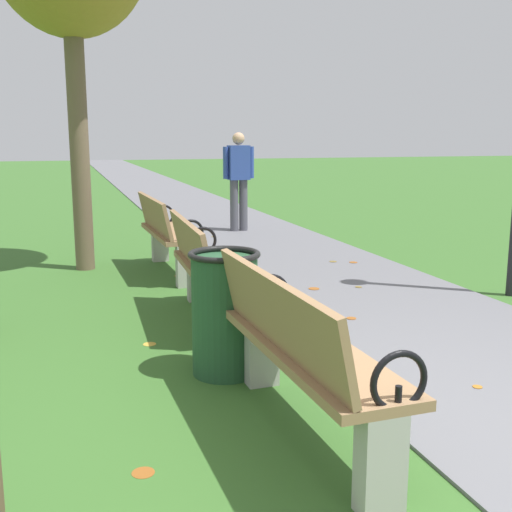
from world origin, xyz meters
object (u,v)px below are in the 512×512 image
(park_bench_2, at_px, (207,267))
(park_bench_3, at_px, (167,232))
(pedestrian_walking, at_px, (239,176))
(park_bench_1, at_px, (301,350))
(trash_bin, at_px, (225,313))

(park_bench_2, bearing_deg, park_bench_3, 90.00)
(park_bench_3, relative_size, pedestrian_walking, 1.00)
(park_bench_1, xyz_separation_m, pedestrian_walking, (1.68, 7.11, 0.44))
(park_bench_3, relative_size, trash_bin, 1.92)
(park_bench_2, xyz_separation_m, park_bench_3, (-0.00, 2.07, 0.00))
(park_bench_3, height_order, pedestrian_walking, pedestrian_walking)
(park_bench_2, relative_size, trash_bin, 1.92)
(park_bench_1, relative_size, park_bench_2, 1.00)
(park_bench_1, bearing_deg, pedestrian_walking, 76.73)
(park_bench_1, height_order, trash_bin, park_bench_1)
(park_bench_1, distance_m, trash_bin, 1.02)
(park_bench_2, height_order, pedestrian_walking, pedestrian_walking)
(park_bench_2, height_order, park_bench_3, same)
(park_bench_3, bearing_deg, park_bench_1, -90.00)
(park_bench_1, relative_size, pedestrian_walking, 1.00)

